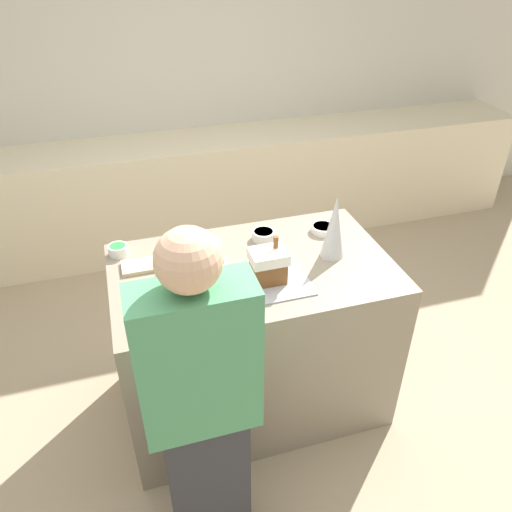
# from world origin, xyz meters

# --- Properties ---
(ground_plane) EXTENTS (12.00, 12.00, 0.00)m
(ground_plane) POSITION_xyz_m (0.00, 0.00, 0.00)
(ground_plane) COLOR tan
(wall_back) EXTENTS (8.00, 0.05, 2.60)m
(wall_back) POSITION_xyz_m (0.00, 2.24, 1.30)
(wall_back) COLOR beige
(wall_back) RESTS_ON ground_plane
(back_cabinet_block) EXTENTS (6.00, 0.60, 0.92)m
(back_cabinet_block) POSITION_xyz_m (0.00, 1.91, 0.46)
(back_cabinet_block) COLOR beige
(back_cabinet_block) RESTS_ON ground_plane
(kitchen_island) EXTENTS (1.41, 0.85, 0.96)m
(kitchen_island) POSITION_xyz_m (0.00, 0.00, 0.48)
(kitchen_island) COLOR gray
(kitchen_island) RESTS_ON ground_plane
(baking_tray) EXTENTS (0.38, 0.34, 0.01)m
(baking_tray) POSITION_xyz_m (0.04, -0.14, 0.96)
(baking_tray) COLOR #B2B2BC
(baking_tray) RESTS_ON kitchen_island
(gingerbread_house) EXTENTS (0.17, 0.14, 0.22)m
(gingerbread_house) POSITION_xyz_m (0.04, -0.14, 1.05)
(gingerbread_house) COLOR brown
(gingerbread_house) RESTS_ON baking_tray
(decorative_tree) EXTENTS (0.12, 0.12, 0.33)m
(decorative_tree) POSITION_xyz_m (0.42, -0.02, 1.12)
(decorative_tree) COLOR silver
(decorative_tree) RESTS_ON kitchen_island
(candy_bowl_far_left) EXTENTS (0.13, 0.13, 0.04)m
(candy_bowl_far_left) POSITION_xyz_m (-0.17, 0.24, 0.98)
(candy_bowl_far_left) COLOR silver
(candy_bowl_far_left) RESTS_ON kitchen_island
(candy_bowl_center_rear) EXTENTS (0.14, 0.14, 0.04)m
(candy_bowl_center_rear) POSITION_xyz_m (0.47, 0.22, 0.98)
(candy_bowl_center_rear) COLOR white
(candy_bowl_center_rear) RESTS_ON kitchen_island
(candy_bowl_near_tray_right) EXTENTS (0.10, 0.10, 0.05)m
(candy_bowl_near_tray_right) POSITION_xyz_m (-0.63, 0.31, 0.99)
(candy_bowl_near_tray_right) COLOR white
(candy_bowl_near_tray_right) RESTS_ON kitchen_island
(candy_bowl_front_corner) EXTENTS (0.13, 0.13, 0.05)m
(candy_bowl_front_corner) POSITION_xyz_m (-0.39, 0.05, 0.98)
(candy_bowl_front_corner) COLOR white
(candy_bowl_front_corner) RESTS_ON kitchen_island
(candy_bowl_beside_tree) EXTENTS (0.13, 0.13, 0.05)m
(candy_bowl_beside_tree) POSITION_xyz_m (0.13, 0.23, 0.98)
(candy_bowl_beside_tree) COLOR white
(candy_bowl_beside_tree) RESTS_ON kitchen_island
(candy_bowl_far_right) EXTENTS (0.12, 0.12, 0.04)m
(candy_bowl_far_right) POSITION_xyz_m (-0.18, 0.04, 0.98)
(candy_bowl_far_right) COLOR white
(candy_bowl_far_right) RESTS_ON kitchen_island
(cookbook) EXTENTS (0.16, 0.13, 0.02)m
(cookbook) POSITION_xyz_m (-0.55, 0.15, 0.97)
(cookbook) COLOR #CCB78C
(cookbook) RESTS_ON kitchen_island
(mug) EXTENTS (0.07, 0.07, 0.10)m
(mug) POSITION_xyz_m (-0.53, -0.23, 1.01)
(mug) COLOR #B24238
(mug) RESTS_ON kitchen_island
(person) EXTENTS (0.43, 0.54, 1.64)m
(person) POSITION_xyz_m (-0.41, -0.70, 0.85)
(person) COLOR #333338
(person) RESTS_ON ground_plane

